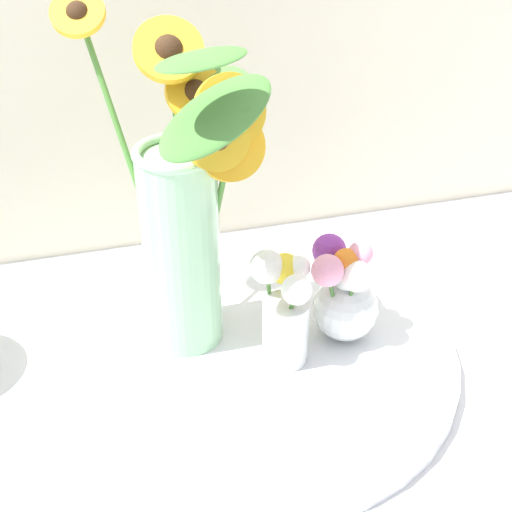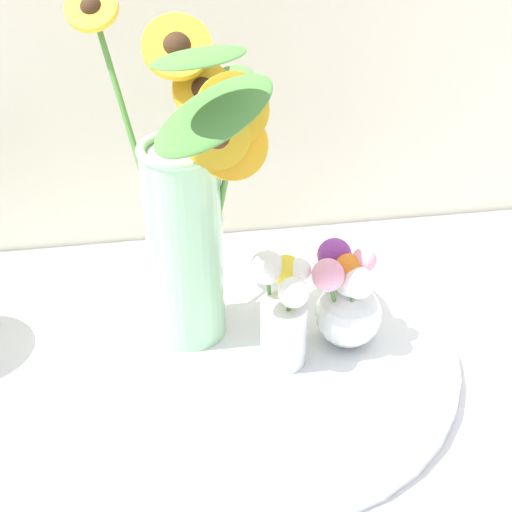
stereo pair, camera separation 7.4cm
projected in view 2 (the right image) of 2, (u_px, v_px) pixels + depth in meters
ground_plane at (297, 404)px, 0.85m from camera, size 6.00×6.00×0.00m
serving_tray at (256, 354)px, 0.91m from camera, size 0.51×0.51×0.02m
mason_jar_sunflowers at (190, 211)px, 0.84m from camera, size 0.23×0.24×0.42m
vase_small_center at (284, 308)px, 0.85m from camera, size 0.07×0.09×0.14m
vase_bulb_right at (347, 300)px, 0.88m from camera, size 0.10×0.10×0.14m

